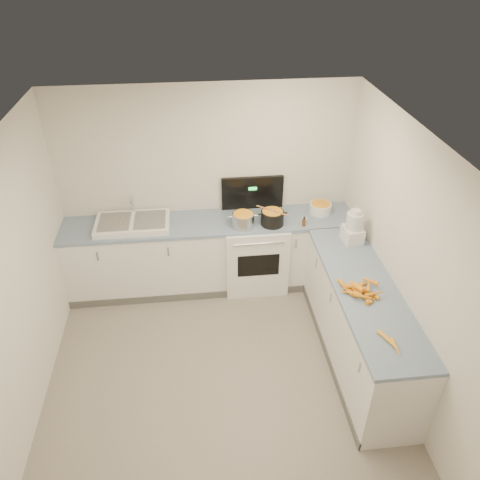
{
  "coord_description": "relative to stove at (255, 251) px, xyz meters",
  "views": [
    {
      "loc": [
        -0.16,
        -3.07,
        3.85
      ],
      "look_at": [
        0.3,
        1.1,
        1.05
      ],
      "focal_mm": 35.0,
      "sensor_mm": 36.0,
      "label": 1
    }
  ],
  "objects": [
    {
      "name": "sink",
      "position": [
        -1.45,
        0.02,
        0.5
      ],
      "size": [
        0.86,
        0.52,
        0.31
      ],
      "color": "white",
      "rests_on": "counter_back"
    },
    {
      "name": "extract_bottle",
      "position": [
        0.55,
        -0.21,
        0.52
      ],
      "size": [
        0.04,
        0.04,
        0.1
      ],
      "primitive_type": "cylinder",
      "color": "#593319",
      "rests_on": "counter_back"
    },
    {
      "name": "spice_jar",
      "position": [
        0.55,
        -0.19,
        0.51
      ],
      "size": [
        0.05,
        0.05,
        0.08
      ],
      "primitive_type": "cylinder",
      "color": "#E5B266",
      "rests_on": "counter_back"
    },
    {
      "name": "peeled_carrots",
      "position": [
        0.85,
        -2.13,
        0.49
      ],
      "size": [
        0.12,
        0.3,
        0.04
      ],
      "color": "#FFA426",
      "rests_on": "counter_right"
    },
    {
      "name": "wooden_spoon",
      "position": [
        0.18,
        -0.13,
        0.65
      ],
      "size": [
        0.34,
        0.29,
        0.02
      ],
      "primitive_type": "cylinder",
      "rotation": [
        1.57,
        0.0,
        0.88
      ],
      "color": "#AD7A47",
      "rests_on": "black_pot"
    },
    {
      "name": "black_pot",
      "position": [
        0.18,
        -0.13,
        0.54
      ],
      "size": [
        0.33,
        0.33,
        0.19
      ],
      "primitive_type": "cylinder",
      "rotation": [
        0.0,
        0.0,
        -0.26
      ],
      "color": "black",
      "rests_on": "stove"
    },
    {
      "name": "counter_right",
      "position": [
        0.9,
        -1.39,
        -0.0
      ],
      "size": [
        0.62,
        2.2,
        0.94
      ],
      "color": "white",
      "rests_on": "ground"
    },
    {
      "name": "carrot_pile",
      "position": [
        0.8,
        -1.44,
        0.5
      ],
      "size": [
        0.43,
        0.4,
        0.09
      ],
      "color": "#FC9F1E",
      "rests_on": "counter_right"
    },
    {
      "name": "food_processor",
      "position": [
        1.01,
        -0.58,
        0.64
      ],
      "size": [
        0.22,
        0.26,
        0.4
      ],
      "color": "white",
      "rests_on": "counter_right"
    },
    {
      "name": "steel_pot",
      "position": [
        -0.16,
        -0.14,
        0.54
      ],
      "size": [
        0.29,
        0.29,
        0.19
      ],
      "primitive_type": "cylinder",
      "rotation": [
        0.0,
        0.0,
        -0.13
      ],
      "color": "silver",
      "rests_on": "stove"
    },
    {
      "name": "wall_right",
      "position": [
        1.2,
        -1.69,
        0.78
      ],
      "size": [
        0.0,
        4.0,
        2.5
      ],
      "primitive_type": null,
      "rotation": [
        1.57,
        0.0,
        -1.57
      ],
      "color": "silver",
      "rests_on": "ground"
    },
    {
      "name": "wall_left",
      "position": [
        -2.3,
        -1.69,
        0.78
      ],
      "size": [
        0.0,
        4.0,
        2.5
      ],
      "primitive_type": null,
      "rotation": [
        1.57,
        0.0,
        1.57
      ],
      "color": "silver",
      "rests_on": "ground"
    },
    {
      "name": "peelings",
      "position": [
        -1.63,
        0.02,
        0.54
      ],
      "size": [
        0.24,
        0.25,
        0.01
      ],
      "color": "tan",
      "rests_on": "sink"
    },
    {
      "name": "counter_back",
      "position": [
        -0.55,
        0.01,
        -0.0
      ],
      "size": [
        3.5,
        0.62,
        0.94
      ],
      "color": "white",
      "rests_on": "ground"
    },
    {
      "name": "ceiling",
      "position": [
        -0.55,
        -1.69,
        2.03
      ],
      "size": [
        3.5,
        4.0,
        0.0
      ],
      "primitive_type": null,
      "rotation": [
        3.14,
        0.0,
        0.0
      ],
      "color": "silver",
      "rests_on": "ground"
    },
    {
      "name": "mixing_bowl",
      "position": [
        0.81,
        0.08,
        0.53
      ],
      "size": [
        0.33,
        0.33,
        0.12
      ],
      "primitive_type": "cylinder",
      "rotation": [
        0.0,
        0.0,
        0.26
      ],
      "color": "white",
      "rests_on": "counter_back"
    },
    {
      "name": "wall_back",
      "position": [
        -0.55,
        0.31,
        0.78
      ],
      "size": [
        3.5,
        0.0,
        2.5
      ],
      "primitive_type": null,
      "rotation": [
        1.57,
        0.0,
        0.0
      ],
      "color": "silver",
      "rests_on": "ground"
    },
    {
      "name": "stove",
      "position": [
        0.0,
        0.0,
        0.0
      ],
      "size": [
        0.76,
        0.65,
        1.36
      ],
      "color": "white",
      "rests_on": "ground"
    },
    {
      "name": "floor",
      "position": [
        -0.55,
        -1.69,
        -0.47
      ],
      "size": [
        3.5,
        4.0,
        0.0
      ],
      "primitive_type": null,
      "color": "gray",
      "rests_on": "ground"
    }
  ]
}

